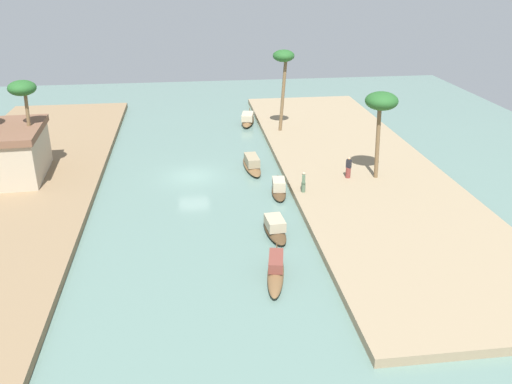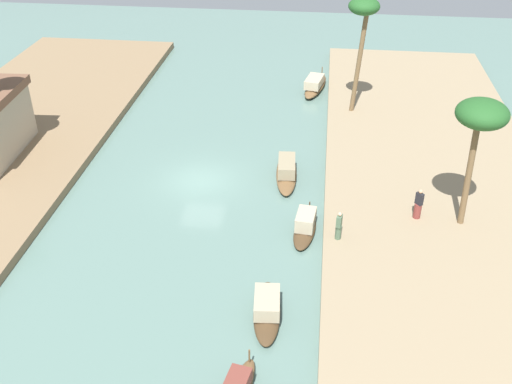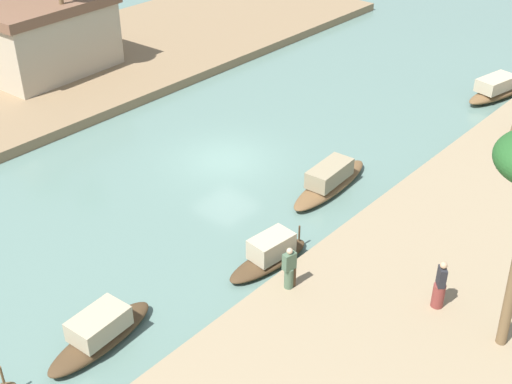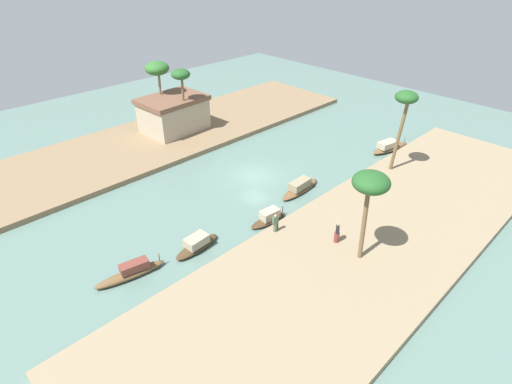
# 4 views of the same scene
# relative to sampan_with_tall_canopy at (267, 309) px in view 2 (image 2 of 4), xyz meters

# --- Properties ---
(river_water) EXTENTS (74.74, 74.74, 0.00)m
(river_water) POSITION_rel_sampan_with_tall_canopy_xyz_m (10.80, 5.03, -0.45)
(river_water) COLOR slate
(river_water) RESTS_ON ground
(riverbank_left) EXTENTS (47.30, 12.82, 0.51)m
(riverbank_left) POSITION_rel_sampan_with_tall_canopy_xyz_m (10.80, -8.68, -0.19)
(riverbank_left) COLOR #937F60
(riverbank_left) RESTS_ON ground
(sampan_with_tall_canopy) EXTENTS (4.00, 1.46, 1.13)m
(sampan_with_tall_canopy) POSITION_rel_sampan_with_tall_canopy_xyz_m (0.00, 0.00, 0.00)
(sampan_with_tall_canopy) COLOR #47331E
(sampan_with_tall_canopy) RESTS_ON river_water
(sampan_foreground) EXTENTS (5.08, 1.52, 1.16)m
(sampan_foreground) POSITION_rel_sampan_with_tall_canopy_xyz_m (11.84, 0.04, -0.01)
(sampan_foreground) COLOR brown
(sampan_foreground) RESTS_ON river_water
(sampan_downstream_large) EXTENTS (3.60, 1.41, 1.14)m
(sampan_downstream_large) POSITION_rel_sampan_with_tall_canopy_xyz_m (6.34, -1.33, -0.01)
(sampan_downstream_large) COLOR #47331E
(sampan_downstream_large) RESTS_ON river_water
(sampan_near_left_bank) EXTENTS (5.30, 2.21, 1.21)m
(sampan_near_left_bank) POSITION_rel_sampan_with_tall_canopy_xyz_m (25.52, -1.20, 0.03)
(sampan_near_left_bank) COLOR brown
(sampan_near_left_bank) RESTS_ON river_water
(person_on_near_bank) EXTENTS (0.55, 0.55, 1.71)m
(person_on_near_bank) POSITION_rel_sampan_with_tall_canopy_xyz_m (7.66, -7.07, 0.77)
(person_on_near_bank) COLOR brown
(person_on_near_bank) RESTS_ON riverbank_left
(person_by_mooring) EXTENTS (0.47, 0.36, 1.56)m
(person_by_mooring) POSITION_rel_sampan_with_tall_canopy_xyz_m (5.32, -2.99, 0.81)
(person_by_mooring) COLOR #4C664C
(person_by_mooring) RESTS_ON riverbank_left
(mooring_post) EXTENTS (0.14, 0.14, 1.27)m
(mooring_post) POSITION_rel_sampan_with_tall_canopy_xyz_m (5.48, -3.07, 0.70)
(mooring_post) COLOR #4C3823
(mooring_post) RESTS_ON riverbank_left
(palm_tree_left_near) EXTENTS (2.46, 2.46, 6.79)m
(palm_tree_left_near) POSITION_rel_sampan_with_tall_canopy_xyz_m (7.46, -9.17, 5.97)
(palm_tree_left_near) COLOR brown
(palm_tree_left_near) RESTS_ON riverbank_left
(palm_tree_left_far) EXTENTS (2.07, 2.07, 7.93)m
(palm_tree_left_far) POSITION_rel_sampan_with_tall_canopy_xyz_m (20.92, -4.15, 6.92)
(palm_tree_left_far) COLOR brown
(palm_tree_left_far) RESTS_ON riverbank_left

